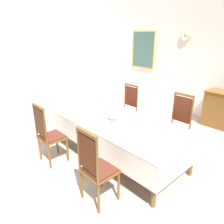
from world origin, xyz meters
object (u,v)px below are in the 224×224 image
Objects in this scene: chair_north_a at (127,108)px; chair_south_b at (96,166)px; spoon_secondary at (171,127)px; chair_south_a at (48,133)px; chair_north_b at (178,124)px; bowl_near_left at (105,104)px; bowl_near_right at (165,125)px; framed_painting at (143,50)px; dining_table at (116,124)px; candlestick_east at (131,120)px; bowl_far_right at (114,136)px; bowl_far_left at (98,101)px; spoon_primary at (103,103)px; soup_tureen at (114,114)px; mounted_clock at (186,36)px; candlestick_west at (104,107)px.

chair_south_b is at bearing 123.52° from chair_north_a.
chair_south_a is at bearing -138.98° from spoon_secondary.
chair_north_b reaches higher than bowl_near_left.
spoon_secondary is at bearing 107.71° from chair_north_b.
bowl_near_right is 3.91m from framed_painting.
chair_south_b is at bearing -0.02° from chair_south_a.
chair_south_a is 0.99× the size of chair_south_b.
dining_table is 2.34× the size of chair_north_b.
dining_table is at bearing -180.00° from candlestick_east.
chair_south_b is 5.74× the size of bowl_far_right.
chair_south_b is 1.10m from candlestick_east.
chair_north_b is at bearing 18.61° from bowl_far_left.
chair_north_b reaches higher than dining_table.
chair_north_a reaches higher than bowl_far_right.
spoon_primary is (-1.65, 0.02, -0.01)m from bowl_near_right.
spoon_secondary is at bearing 1.22° from bowl_near_left.
bowl_near_right is at bearing -168.72° from spoon_secondary.
candlestick_east is at bearing 0.00° from soup_tureen.
soup_tureen reaches higher than spoon_primary.
candlestick_east is 0.27× the size of framed_painting.
bowl_far_right is at bearing -55.84° from framed_painting.
chair_south_a is at bearing -135.61° from candlestick_east.
candlestick_east reaches higher than spoon_secondary.
bowl_near_left is 0.58× the size of mounted_clock.
spoon_primary is 3.00m from framed_painting.
bowl_near_left is 0.14× the size of framed_painting.
chair_south_a is 1.51m from bowl_far_left.
bowl_far_right is 1.11× the size of spoon_secondary.
chair_north_a is 7.84× the size of bowl_near_right.
soup_tureen reaches higher than bowl_near_left.
candlestick_east is 1.75× the size of spoon_secondary.
chair_south_a is at bearing -84.84° from bowl_near_left.
framed_painting reaches higher than bowl_far_left.
soup_tureen is 0.64× the size of candlestick_west.
framed_painting is at bearing -58.16° from chair_north_a.
chair_south_b is 6.40× the size of spoon_primary.
bowl_near_left is at bearing -179.68° from bowl_near_right.
framed_painting is at bearing 118.81° from spoon_primary.
dining_table is 1.23m from chair_south_a.
chair_north_a is 3.57× the size of candlestick_east.
chair_south_b is 2.92× the size of candlestick_west.
soup_tureen is at bearing 121.47° from chair_north_a.
bowl_near_left reaches higher than bowl_near_right.
candlestick_west is 1.25× the size of candlestick_east.
chair_south_a reaches higher than bowl_near_left.
soup_tureen is at bearing -180.00° from candlestick_east.
spoon_secondary is (1.90, 0.05, -0.01)m from bowl_far_left.
bowl_far_left is (-0.72, 0.43, -0.14)m from candlestick_west.
bowl_near_right is 0.98m from bowl_far_right.
mounted_clock reaches higher than dining_table.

